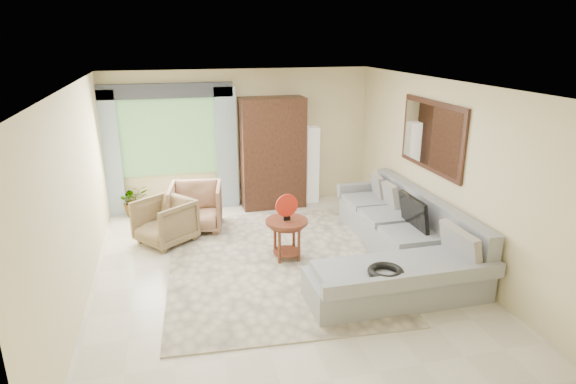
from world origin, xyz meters
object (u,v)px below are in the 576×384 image
object	(u,v)px
floor_lamp	(312,165)
armchair_right	(196,207)
tv_screen	(414,212)
sectional_sofa	(399,245)
coffee_table	(287,239)
potted_plant	(134,200)
armchair_left	(165,221)
armoire	(273,153)

from	to	relation	value
floor_lamp	armchair_right	bearing A→B (deg)	-158.50
tv_screen	armchair_right	world-z (taller)	tv_screen
sectional_sofa	coffee_table	bearing A→B (deg)	161.64
tv_screen	potted_plant	xyz separation A→B (m)	(-4.11, 2.90, -0.43)
armchair_left	potted_plant	xyz separation A→B (m)	(-0.55, 1.44, -0.08)
armchair_right	tv_screen	bearing A→B (deg)	-23.63
armchair_left	armoire	xyz separation A→B (m)	(2.06, 1.32, 0.69)
sectional_sofa	potted_plant	size ratio (longest dim) A/B	6.06
floor_lamp	potted_plant	bearing A→B (deg)	178.89
armchair_left	armoire	size ratio (longest dim) A/B	0.38
tv_screen	armoire	bearing A→B (deg)	118.41
armchair_right	coffee_table	bearing A→B (deg)	-42.80
armoire	armchair_left	bearing A→B (deg)	-147.43
sectional_sofa	coffee_table	xyz separation A→B (m)	(-1.55, 0.52, 0.04)
sectional_sofa	armchair_right	xyz separation A→B (m)	(-2.77, 2.04, 0.12)
tv_screen	potted_plant	distance (m)	5.05
armchair_right	armoire	size ratio (longest dim) A/B	0.42
tv_screen	sectional_sofa	bearing A→B (deg)	-155.10
coffee_table	tv_screen	bearing A→B (deg)	-12.14
tv_screen	floor_lamp	distance (m)	2.92
armchair_left	armoire	distance (m)	2.54
armchair_left	tv_screen	bearing A→B (deg)	30.19
coffee_table	potted_plant	bearing A→B (deg)	132.39
coffee_table	armchair_left	distance (m)	2.04
sectional_sofa	armoire	distance (m)	3.24
tv_screen	armchair_left	world-z (taller)	tv_screen
tv_screen	potted_plant	size ratio (longest dim) A/B	1.30
sectional_sofa	floor_lamp	xyz separation A→B (m)	(-0.43, 2.96, 0.47)
coffee_table	armoire	size ratio (longest dim) A/B	0.30
sectional_sofa	coffee_table	size ratio (longest dim) A/B	5.55
sectional_sofa	armchair_left	size ratio (longest dim) A/B	4.35
coffee_table	floor_lamp	world-z (taller)	floor_lamp
armchair_right	floor_lamp	distance (m)	2.54
potted_plant	floor_lamp	world-z (taller)	floor_lamp
tv_screen	coffee_table	size ratio (longest dim) A/B	1.19
sectional_sofa	floor_lamp	distance (m)	3.03
coffee_table	armoire	xyz separation A→B (m)	(0.32, 2.38, 0.72)
armchair_left	floor_lamp	world-z (taller)	floor_lamp
coffee_table	armchair_left	world-z (taller)	armchair_left
sectional_sofa	tv_screen	xyz separation A→B (m)	(0.27, 0.12, 0.44)
tv_screen	potted_plant	bearing A→B (deg)	144.80
sectional_sofa	floor_lamp	world-z (taller)	floor_lamp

